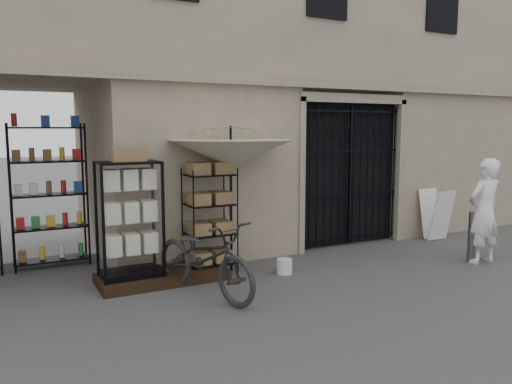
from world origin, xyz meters
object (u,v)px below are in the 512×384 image
steel_bollard (473,236)px  shopkeeper (481,262)px  white_bucket (284,266)px  display_cabinet (130,225)px  wire_rack (210,222)px  market_umbrella (231,146)px  easel_sign (436,214)px  bicycle (205,295)px

steel_bollard → shopkeeper: (0.06, -0.17, -0.45)m
white_bucket → shopkeeper: bearing=-16.9°
display_cabinet → wire_rack: size_ratio=1.09×
display_cabinet → market_umbrella: size_ratio=0.65×
steel_bollard → display_cabinet: bearing=166.2°
market_umbrella → shopkeeper: size_ratio=1.56×
wire_rack → easel_sign: size_ratio=1.63×
shopkeeper → easel_sign: bearing=-112.3°
white_bucket → market_umbrella: bearing=139.1°
wire_rack → white_bucket: size_ratio=6.80×
white_bucket → steel_bollard: steel_bollard is taller
wire_rack → bicycle: (-0.52, -1.03, -0.86)m
steel_bollard → shopkeeper: bearing=-71.3°
display_cabinet → wire_rack: display_cabinet is taller
wire_rack → steel_bollard: size_ratio=1.94×
wire_rack → easel_sign: bearing=23.0°
wire_rack → white_bucket: wire_rack is taller
wire_rack → market_umbrella: size_ratio=0.60×
market_umbrella → display_cabinet: bearing=-178.2°
bicycle → shopkeeper: (5.10, -0.69, 0.00)m
market_umbrella → white_bucket: market_umbrella is taller
steel_bollard → easel_sign: size_ratio=0.84×
wire_rack → shopkeeper: wire_rack is taller
easel_sign → market_umbrella: bearing=-177.2°
white_bucket → shopkeeper: size_ratio=0.14×
wire_rack → shopkeeper: 4.97m
display_cabinet → wire_rack: (1.35, 0.11, -0.09)m
bicycle → white_bucket: bearing=-3.4°
display_cabinet → bicycle: (0.83, -0.92, -0.95)m
market_umbrella → easel_sign: bearing=0.7°
white_bucket → steel_bollard: (3.46, -0.90, 0.33)m
market_umbrella → steel_bollard: (4.15, -1.50, -1.67)m
white_bucket → steel_bollard: size_ratio=0.29×
market_umbrella → shopkeeper: (4.21, -1.67, -2.12)m
wire_rack → bicycle: wire_rack is taller
steel_bollard → market_umbrella: bearing=160.1°
shopkeeper → easel_sign: size_ratio=1.75×
market_umbrella → steel_bollard: market_umbrella is taller
market_umbrella → steel_bollard: bearing=-19.9°
steel_bollard → wire_rack: bearing=161.0°
white_bucket → shopkeeper: white_bucket is taller
market_umbrella → bicycle: bearing=-132.2°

